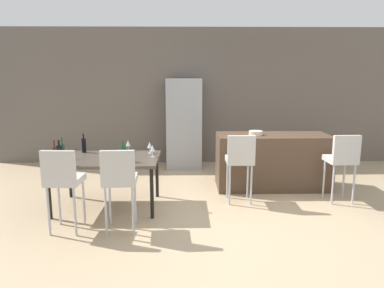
{
  "coord_description": "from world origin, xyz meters",
  "views": [
    {
      "loc": [
        -0.84,
        -5.06,
        1.9
      ],
      "look_at": [
        -0.74,
        0.44,
        0.85
      ],
      "focal_mm": 33.59,
      "sensor_mm": 36.0,
      "label": 1
    }
  ],
  "objects_px": {
    "wine_bottle_end": "(55,154)",
    "kitchen_island": "(272,161)",
    "dining_chair_far": "(119,177)",
    "dining_table": "(107,162)",
    "wine_glass_inner": "(152,148)",
    "bar_chair_middle": "(342,157)",
    "dining_chair_near": "(63,177)",
    "wine_bottle_middle": "(123,153)",
    "refrigerator": "(184,123)",
    "wine_bottle_near": "(84,145)",
    "wine_glass_left": "(150,145)",
    "wine_glass_far": "(128,143)",
    "potted_plant": "(315,150)",
    "wine_bottle_right": "(62,151)",
    "fruit_bowl": "(256,133)",
    "bar_chair_left": "(240,158)",
    "wine_bottle_corner": "(59,155)"
  },
  "relations": [
    {
      "from": "wine_bottle_near",
      "to": "potted_plant",
      "type": "xyz_separation_m",
      "value": [
        4.31,
        1.99,
        -0.52
      ]
    },
    {
      "from": "kitchen_island",
      "to": "wine_bottle_near",
      "type": "height_order",
      "value": "wine_bottle_near"
    },
    {
      "from": "dining_table",
      "to": "wine_glass_far",
      "type": "xyz_separation_m",
      "value": [
        0.25,
        0.44,
        0.18
      ]
    },
    {
      "from": "dining_chair_near",
      "to": "wine_glass_far",
      "type": "xyz_separation_m",
      "value": [
        0.58,
        1.3,
        0.17
      ]
    },
    {
      "from": "wine_bottle_middle",
      "to": "wine_glass_inner",
      "type": "xyz_separation_m",
      "value": [
        0.37,
        0.27,
        0.01
      ]
    },
    {
      "from": "wine_glass_far",
      "to": "wine_glass_inner",
      "type": "relative_size",
      "value": 1.0
    },
    {
      "from": "wine_bottle_middle",
      "to": "fruit_bowl",
      "type": "relative_size",
      "value": 1.26
    },
    {
      "from": "bar_chair_middle",
      "to": "refrigerator",
      "type": "distance_m",
      "value": 3.27
    },
    {
      "from": "wine_glass_left",
      "to": "fruit_bowl",
      "type": "relative_size",
      "value": 0.76
    },
    {
      "from": "bar_chair_left",
      "to": "wine_bottle_right",
      "type": "distance_m",
      "value": 2.58
    },
    {
      "from": "wine_bottle_near",
      "to": "wine_glass_left",
      "type": "bearing_deg",
      "value": -4.81
    },
    {
      "from": "wine_bottle_near",
      "to": "wine_glass_left",
      "type": "relative_size",
      "value": 1.66
    },
    {
      "from": "wine_bottle_right",
      "to": "wine_glass_inner",
      "type": "xyz_separation_m",
      "value": [
        1.28,
        0.05,
        0.02
      ]
    },
    {
      "from": "wine_bottle_corner",
      "to": "dining_chair_far",
      "type": "bearing_deg",
      "value": -28.34
    },
    {
      "from": "dining_chair_far",
      "to": "wine_bottle_end",
      "type": "distance_m",
      "value": 1.19
    },
    {
      "from": "kitchen_island",
      "to": "wine_bottle_middle",
      "type": "height_order",
      "value": "wine_bottle_middle"
    },
    {
      "from": "wine_bottle_middle",
      "to": "wine_glass_inner",
      "type": "distance_m",
      "value": 0.46
    },
    {
      "from": "wine_bottle_end",
      "to": "wine_glass_inner",
      "type": "height_order",
      "value": "wine_bottle_end"
    },
    {
      "from": "wine_glass_left",
      "to": "potted_plant",
      "type": "bearing_deg",
      "value": 32.25
    },
    {
      "from": "wine_bottle_middle",
      "to": "dining_table",
      "type": "bearing_deg",
      "value": 142.28
    },
    {
      "from": "wine_bottle_right",
      "to": "wine_glass_far",
      "type": "relative_size",
      "value": 1.68
    },
    {
      "from": "dining_chair_near",
      "to": "kitchen_island",
      "type": "bearing_deg",
      "value": 30.91
    },
    {
      "from": "wine_bottle_end",
      "to": "kitchen_island",
      "type": "bearing_deg",
      "value": 18.95
    },
    {
      "from": "kitchen_island",
      "to": "bar_chair_left",
      "type": "bearing_deg",
      "value": -131.28
    },
    {
      "from": "wine_glass_left",
      "to": "refrigerator",
      "type": "relative_size",
      "value": 0.09
    },
    {
      "from": "dining_chair_near",
      "to": "wine_bottle_end",
      "type": "bearing_deg",
      "value": 115.81
    },
    {
      "from": "refrigerator",
      "to": "potted_plant",
      "type": "relative_size",
      "value": 3.17
    },
    {
      "from": "dining_table",
      "to": "dining_chair_far",
      "type": "distance_m",
      "value": 0.93
    },
    {
      "from": "wine_glass_left",
      "to": "wine_glass_inner",
      "type": "height_order",
      "value": "same"
    },
    {
      "from": "dining_table",
      "to": "wine_glass_inner",
      "type": "xyz_separation_m",
      "value": [
        0.66,
        0.05,
        0.18
      ]
    },
    {
      "from": "dining_table",
      "to": "dining_chair_far",
      "type": "xyz_separation_m",
      "value": [
        0.34,
        -0.86,
        0.02
      ]
    },
    {
      "from": "potted_plant",
      "to": "wine_bottle_middle",
      "type": "bearing_deg",
      "value": -144.25
    },
    {
      "from": "wine_bottle_near",
      "to": "dining_chair_far",
      "type": "bearing_deg",
      "value": -58.53
    },
    {
      "from": "bar_chair_middle",
      "to": "dining_chair_near",
      "type": "bearing_deg",
      "value": -165.23
    },
    {
      "from": "wine_bottle_end",
      "to": "wine_bottle_corner",
      "type": "relative_size",
      "value": 0.89
    },
    {
      "from": "dining_chair_far",
      "to": "dining_table",
      "type": "bearing_deg",
      "value": 111.44
    },
    {
      "from": "dining_table",
      "to": "wine_bottle_middle",
      "type": "xyz_separation_m",
      "value": [
        0.28,
        -0.22,
        0.18
      ]
    },
    {
      "from": "fruit_bowl",
      "to": "bar_chair_left",
      "type": "bearing_deg",
      "value": -116.52
    },
    {
      "from": "wine_glass_inner",
      "to": "potted_plant",
      "type": "distance_m",
      "value": 4.01
    },
    {
      "from": "dining_table",
      "to": "dining_chair_far",
      "type": "bearing_deg",
      "value": -68.56
    },
    {
      "from": "wine_bottle_right",
      "to": "refrigerator",
      "type": "distance_m",
      "value": 2.95
    },
    {
      "from": "wine_bottle_corner",
      "to": "wine_glass_left",
      "type": "bearing_deg",
      "value": 31.74
    },
    {
      "from": "wine_glass_far",
      "to": "wine_bottle_near",
      "type": "bearing_deg",
      "value": -174.94
    },
    {
      "from": "dining_chair_far",
      "to": "fruit_bowl",
      "type": "height_order",
      "value": "dining_chair_far"
    },
    {
      "from": "kitchen_island",
      "to": "wine_glass_inner",
      "type": "height_order",
      "value": "kitchen_island"
    },
    {
      "from": "bar_chair_middle",
      "to": "dining_chair_near",
      "type": "height_order",
      "value": "same"
    },
    {
      "from": "wine_bottle_near",
      "to": "potted_plant",
      "type": "height_order",
      "value": "wine_bottle_near"
    },
    {
      "from": "kitchen_island",
      "to": "wine_bottle_right",
      "type": "bearing_deg",
      "value": -164.25
    },
    {
      "from": "kitchen_island",
      "to": "wine_glass_far",
      "type": "height_order",
      "value": "kitchen_island"
    },
    {
      "from": "wine_glass_left",
      "to": "wine_glass_far",
      "type": "distance_m",
      "value": 0.38
    }
  ]
}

